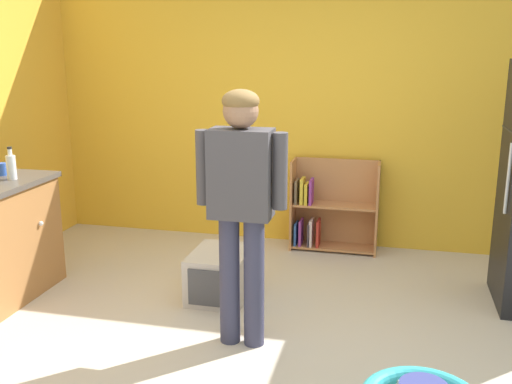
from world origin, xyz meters
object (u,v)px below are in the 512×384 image
bookshelf (329,210)px  clear_bottle (11,166)px  blue_cup (2,169)px  pet_carrier (220,274)px  standing_person (241,195)px

bookshelf → clear_bottle: bearing=-144.7°
bookshelf → blue_cup: bearing=-148.4°
clear_bottle → pet_carrier: bearing=9.5°
standing_person → clear_bottle: standing_person is taller
bookshelf → pet_carrier: 1.48m
blue_cup → clear_bottle: bearing=-32.2°
bookshelf → blue_cup: blue_cup is taller
standing_person → pet_carrier: 1.09m
standing_person → clear_bottle: size_ratio=6.61×
pet_carrier → clear_bottle: size_ratio=2.24×
bookshelf → blue_cup: size_ratio=8.95×
pet_carrier → clear_bottle: bearing=-170.5°
pet_carrier → clear_bottle: (-1.54, -0.26, 0.82)m
clear_bottle → blue_cup: clear_bottle is taller
standing_person → pet_carrier: standing_person is taller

